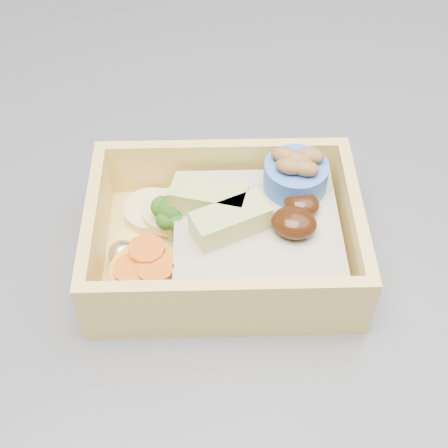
# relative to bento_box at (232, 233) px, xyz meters

# --- Properties ---
(bento_box) EXTENTS (0.20, 0.17, 0.06)m
(bento_box) POSITION_rel_bento_box_xyz_m (0.00, 0.00, 0.00)
(bento_box) COLOR #EAC561
(bento_box) RESTS_ON island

